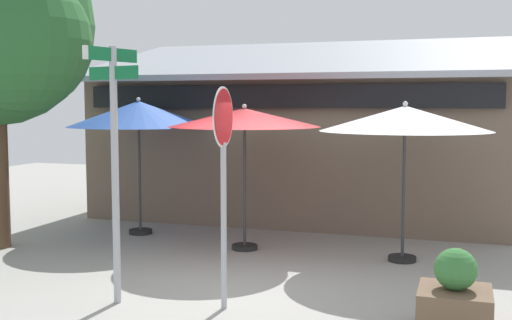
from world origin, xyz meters
TOP-DOWN VIEW (x-y plane):
  - ground_plane at (0.00, 0.00)m, footprint 28.00×28.00m
  - cafe_building at (-0.42, 5.56)m, footprint 9.18×4.64m
  - street_sign_post at (-1.10, -1.40)m, footprint 0.79×0.84m
  - stop_sign at (0.25, -1.20)m, footprint 0.07×0.73m
  - patio_umbrella_royal_blue_left at (-2.87, 2.47)m, footprint 2.68×2.68m
  - patio_umbrella_crimson_center at (-0.54, 1.85)m, footprint 2.57×2.57m
  - patio_umbrella_ivory_right at (2.09, 1.87)m, footprint 2.66×2.66m
  - sidewalk_planter at (2.93, -1.18)m, footprint 0.77×0.77m

SIDE VIEW (x-z plane):
  - ground_plane at x=0.00m, z-range -0.10..0.00m
  - sidewalk_planter at x=2.93m, z-range -0.11..0.82m
  - cafe_building at x=-0.42m, z-range -0.43..3.59m
  - stop_sign at x=0.25m, z-range 0.51..3.20m
  - street_sign_post at x=-1.10m, z-range 0.33..3.51m
  - patio_umbrella_crimson_center at x=-0.54m, z-range 0.99..3.47m
  - patio_umbrella_ivory_right at x=2.09m, z-range 0.98..3.50m
  - patio_umbrella_royal_blue_left at x=-2.87m, z-range 0.98..3.57m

